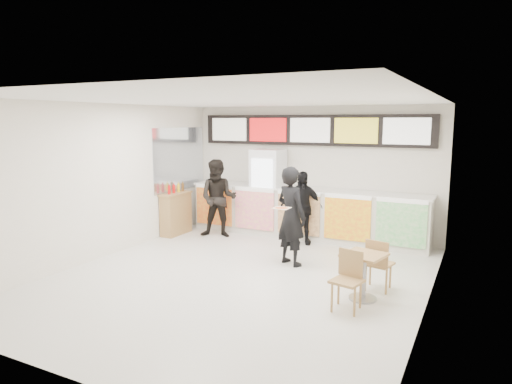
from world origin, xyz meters
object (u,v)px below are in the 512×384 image
Objects in this scene: customer_main at (291,216)px; customer_mid at (301,208)px; service_counter at (304,213)px; condiment_ledge at (176,213)px; drinks_fridge at (268,192)px; customer_left at (218,199)px; cafe_table at (364,268)px.

customer_main is 1.49m from customer_mid.
customer_main reaches higher than service_counter.
customer_main is 1.56× the size of condiment_ledge.
condiment_ledge is (-3.31, 0.91, -0.41)m from customer_main.
drinks_fridge is 1.21m from customer_left.
condiment_ledge is (-1.03, -0.25, -0.39)m from customer_left.
condiment_ledge is (-4.93, 2.00, 0.01)m from cafe_table.
customer_main is 2.00m from cafe_table.
condiment_ledge is (-2.95, -0.53, -0.29)m from customer_mid.
customer_main reaches higher than cafe_table.
customer_main is at bearing -15.38° from condiment_ledge.
drinks_fridge is 2.46m from customer_main.
condiment_ledge is (-2.82, -1.08, -0.07)m from service_counter.
customer_left is 1.52× the size of condiment_ledge.
drinks_fridge is 1.69× the size of condiment_ledge.
customer_mid is 3.22m from cafe_table.
cafe_table is (3.05, -3.09, -0.51)m from drinks_fridge.
drinks_fridge reaches higher than condiment_ledge.
drinks_fridge reaches higher than customer_main.
drinks_fridge reaches higher than service_counter.
customer_mid is (0.13, -0.54, 0.23)m from service_counter.
drinks_fridge is 1.09× the size of customer_main.
customer_mid is 3.02m from condiment_ledge.
customer_left is 1.20× the size of cafe_table.
service_counter is at bearing 5.32° from customer_left.
service_counter is at bearing 72.84° from customer_mid.
customer_mid reaches higher than condiment_ledge.
drinks_fridge is 1.25× the size of customer_mid.
customer_main is 1.24× the size of cafe_table.
customer_main is at bearing -54.61° from drinks_fridge.
cafe_table is (3.90, -2.24, -0.41)m from customer_left.
customer_main is (0.49, -1.98, 0.35)m from service_counter.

